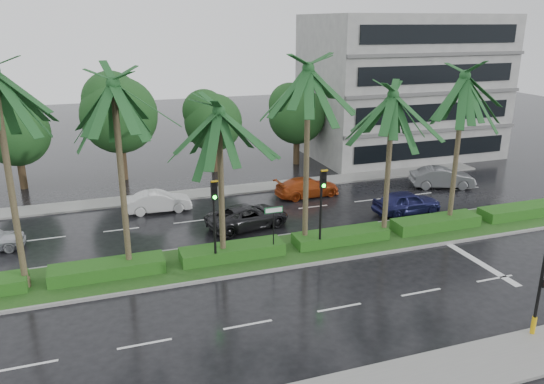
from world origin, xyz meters
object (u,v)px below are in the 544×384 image
object	(u,v)px
car_darkgrey	(248,216)
street_sign	(274,219)
signal_near	(544,278)
car_grey	(442,178)
car_red	(307,187)
signal_median_left	(214,210)
car_white	(159,202)
car_blue	(407,202)

from	to	relation	value
car_darkgrey	street_sign	bearing A→B (deg)	168.61
signal_near	car_grey	size ratio (longest dim) A/B	0.98
car_darkgrey	car_red	world-z (taller)	car_darkgrey
signal_median_left	car_red	distance (m)	12.51
signal_near	car_grey	world-z (taller)	signal_near
signal_near	car_white	bearing A→B (deg)	121.46
signal_near	signal_median_left	distance (m)	13.93
car_white	car_grey	world-z (taller)	car_grey
signal_median_left	car_red	size ratio (longest dim) A/B	0.97
signal_median_left	car_darkgrey	xyz separation A→B (m)	(3.00, 4.69, -2.32)
signal_median_left	street_sign	size ratio (longest dim) A/B	1.68
signal_median_left	car_blue	xyz separation A→B (m)	(13.00, 3.70, -2.27)
street_sign	car_darkgrey	bearing A→B (deg)	90.00
car_white	car_red	distance (m)	10.00
street_sign	car_red	world-z (taller)	street_sign
signal_median_left	car_red	world-z (taller)	signal_median_left
signal_near	street_sign	size ratio (longest dim) A/B	1.68
car_white	car_darkgrey	world-z (taller)	car_darkgrey
signal_near	car_white	world-z (taller)	signal_near
signal_median_left	street_sign	world-z (taller)	signal_median_left
car_grey	car_white	bearing A→B (deg)	104.77
street_sign	car_white	size ratio (longest dim) A/B	0.65
car_white	car_red	size ratio (longest dim) A/B	0.89
signal_near	car_darkgrey	size ratio (longest dim) A/B	0.90
car_red	car_blue	world-z (taller)	car_blue
car_white	signal_median_left	bearing A→B (deg)	-168.84
street_sign	car_grey	bearing A→B (deg)	25.53
car_grey	signal_near	bearing A→B (deg)	173.20
street_sign	car_grey	world-z (taller)	street_sign
car_darkgrey	car_grey	bearing A→B (deg)	-90.87
signal_near	signal_median_left	xyz separation A→B (m)	(-10.00, 9.69, 0.49)
street_sign	car_red	distance (m)	10.40
car_red	car_grey	xyz separation A→B (m)	(9.93, -1.33, 0.08)
signal_median_left	car_darkgrey	distance (m)	6.03
car_darkgrey	car_blue	xyz separation A→B (m)	(10.00, -0.99, 0.06)
car_grey	car_red	bearing A→B (deg)	101.62
car_blue	signal_near	bearing A→B (deg)	166.60
car_darkgrey	car_blue	size ratio (longest dim) A/B	1.13
signal_median_left	car_blue	size ratio (longest dim) A/B	1.02
car_grey	street_sign	bearing A→B (deg)	134.78
signal_median_left	street_sign	xyz separation A→B (m)	(3.00, 0.18, -0.87)
car_darkgrey	car_red	distance (m)	6.92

